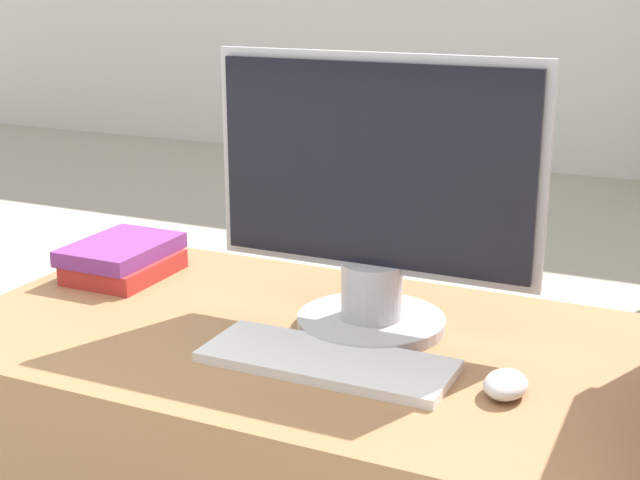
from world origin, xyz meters
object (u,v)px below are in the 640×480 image
mouse (506,384)px  book_stack (123,259)px  monitor (374,201)px  keyboard (327,361)px

mouse → book_stack: book_stack is taller
monitor → keyboard: bearing=-91.6°
keyboard → book_stack: book_stack is taller
keyboard → book_stack: size_ratio=1.73×
keyboard → book_stack: bearing=157.9°
mouse → keyboard: bearing=-177.0°
keyboard → mouse: 0.27m
monitor → book_stack: (-0.55, 0.05, -0.19)m
keyboard → mouse: mouse is taller
monitor → keyboard: 0.27m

